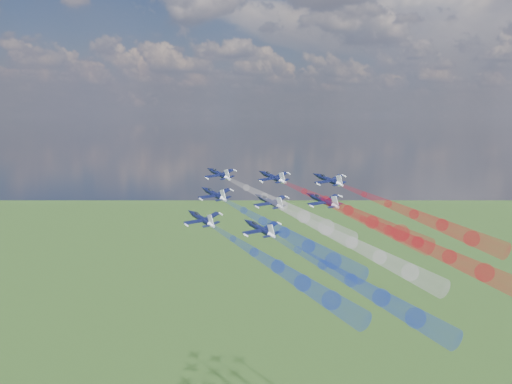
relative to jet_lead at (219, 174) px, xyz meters
The scene contains 16 objects.
jet_lead is the anchor object (origin of this frame).
trail_lead 26.55m from the jet_lead, 16.24° to the right, with size 3.74×43.19×3.74m, color white, non-canonical shape.
jet_inner_left 13.58m from the jet_lead, 54.41° to the right, with size 8.97×11.21×2.99m, color black, non-canonical shape.
trail_inner_left 38.24m from the jet_lead, 28.81° to the right, with size 3.74×43.19×3.74m, color blue, non-canonical shape.
jet_inner_right 14.64m from the jet_lead, 16.26° to the left, with size 8.97×11.21×2.99m, color black, non-canonical shape.
trail_inner_right 39.56m from the jet_lead, ahead, with size 3.74×43.19×3.74m, color red, non-canonical shape.
jet_outer_left 26.94m from the jet_lead, 57.88° to the right, with size 8.97×11.21×2.99m, color black, non-canonical shape.
trail_outer_left 50.14m from the jet_lead, 37.02° to the right, with size 3.74×43.19×3.74m, color blue, non-canonical shape.
jet_center_third 21.97m from the jet_lead, 16.80° to the right, with size 8.97×11.21×2.99m, color black, non-canonical shape.
trail_center_third 48.51m from the jet_lead, 16.49° to the right, with size 3.74×43.19×3.74m, color white, non-canonical shape.
jet_outer_right 28.23m from the jet_lead, 23.94° to the left, with size 8.97×11.21×2.99m, color black, non-canonical shape.
trail_outer_right 51.32m from the jet_lead, ahead, with size 3.74×43.19×3.74m, color red, non-canonical shape.
jet_rear_left 33.15m from the jet_lead, 34.07° to the right, with size 8.97×11.21×2.99m, color black, non-canonical shape.
trail_rear_left 58.99m from the jet_lead, 26.09° to the right, with size 3.74×43.19×3.74m, color blue, non-canonical shape.
jet_rear_right 32.15m from the jet_lead, ahead, with size 8.97×11.21×2.99m, color black, non-canonical shape.
trail_rear_right 58.25m from the jet_lead, ahead, with size 3.74×43.19×3.74m, color red, non-canonical shape.
Camera 1 is at (103.09, -111.07, 144.14)m, focal length 40.84 mm.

